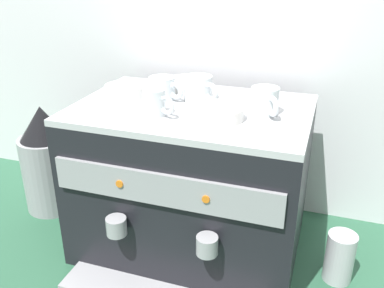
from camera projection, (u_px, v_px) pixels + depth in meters
ground_plane at (192, 242)px, 1.42m from camera, size 4.00×4.00×0.00m
tiled_backsplash_wall at (222, 75)px, 1.50m from camera, size 2.80×0.03×0.97m
espresso_machine at (192, 180)px, 1.32m from camera, size 0.67×0.57×0.47m
ceramic_cup_0 at (163, 88)px, 1.27m from camera, size 0.11×0.08×0.07m
ceramic_cup_1 at (156, 103)px, 1.14m from camera, size 0.10×0.06×0.07m
ceramic_cup_2 at (199, 89)px, 1.25m from camera, size 0.12×0.09×0.07m
ceramic_cup_3 at (265, 101)px, 1.15m from camera, size 0.09×0.11×0.07m
ceramic_bowl_0 at (126, 92)px, 1.28m from camera, size 0.12×0.12×0.04m
ceramic_bowl_1 at (185, 84)px, 1.36m from camera, size 0.10×0.10×0.04m
ceramic_bowl_2 at (219, 113)px, 1.12m from camera, size 0.13×0.13×0.03m
coffee_grinder at (48, 161)px, 1.54m from camera, size 0.19×0.19×0.40m
milk_pitcher at (340, 257)px, 1.23m from camera, size 0.08×0.08×0.15m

